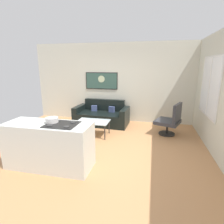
% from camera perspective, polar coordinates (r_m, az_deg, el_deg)
% --- Properties ---
extents(ground, '(6.40, 6.40, 0.04)m').
position_cam_1_polar(ground, '(4.77, -3.20, -11.00)').
color(ground, tan).
extents(back_wall, '(6.40, 0.05, 2.80)m').
position_cam_1_polar(back_wall, '(6.71, 2.32, 8.99)').
color(back_wall, beige).
rests_on(back_wall, ground).
extents(right_wall, '(0.05, 6.40, 2.80)m').
position_cam_1_polar(right_wall, '(4.71, 30.26, 4.83)').
color(right_wall, beige).
rests_on(right_wall, ground).
extents(couch, '(1.89, 1.01, 0.82)m').
position_cam_1_polar(couch, '(6.47, -3.16, -1.30)').
color(couch, black).
rests_on(couch, ground).
extents(coffee_table, '(0.94, 0.61, 0.44)m').
position_cam_1_polar(coffee_table, '(5.40, -5.93, -3.20)').
color(coffee_table, silver).
rests_on(coffee_table, ground).
extents(armchair, '(0.85, 0.86, 0.97)m').
position_cam_1_polar(armchair, '(5.65, 17.77, -2.46)').
color(armchair, black).
rests_on(armchair, ground).
extents(kitchen_counter, '(1.72, 0.67, 0.94)m').
position_cam_1_polar(kitchen_counter, '(3.95, -18.93, -9.75)').
color(kitchen_counter, silver).
rests_on(kitchen_counter, ground).
extents(mixing_bowl, '(0.25, 0.25, 0.11)m').
position_cam_1_polar(mixing_bowl, '(3.80, -18.21, -2.46)').
color(mixing_bowl, silver).
rests_on(mixing_bowl, kitchen_counter).
extents(wall_painting, '(1.19, 0.03, 0.61)m').
position_cam_1_polar(wall_painting, '(6.81, -3.29, 9.65)').
color(wall_painting, black).
extents(window, '(0.03, 1.54, 1.51)m').
position_cam_1_polar(window, '(5.26, 28.08, 6.94)').
color(window, silver).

